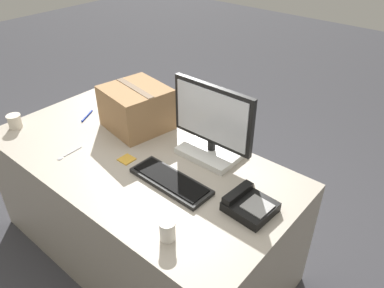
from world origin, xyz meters
name	(u,v)px	position (x,y,z in m)	size (l,w,h in m)	color
ground_plane	(145,248)	(0.00, 0.00, 0.00)	(12.00, 12.00, 0.00)	#38383D
office_desk	(140,206)	(0.00, 0.00, 0.37)	(1.80, 0.90, 0.73)	#A89E8E
monitor	(212,128)	(0.30, 0.29, 0.90)	(0.50, 0.25, 0.41)	white
keyboard	(171,181)	(0.30, -0.04, 0.75)	(0.45, 0.17, 0.03)	black
desk_phone	(249,205)	(0.71, 0.05, 0.76)	(0.22, 0.20, 0.08)	black
paper_cup_left	(15,121)	(-0.80, -0.26, 0.78)	(0.09, 0.09, 0.09)	beige
paper_cup_right	(167,230)	(0.54, -0.31, 0.78)	(0.07, 0.07, 0.09)	white
spoon	(66,155)	(-0.30, -0.24, 0.73)	(0.03, 0.16, 0.00)	#B2B2B7
cardboard_box	(136,108)	(-0.24, 0.24, 0.86)	(0.41, 0.39, 0.26)	#9E754C
pen_marker	(87,116)	(-0.58, 0.11, 0.74)	(0.08, 0.14, 0.01)	#1933B2
sticky_note_pad	(127,159)	(-0.02, -0.05, 0.74)	(0.08, 0.08, 0.01)	gold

